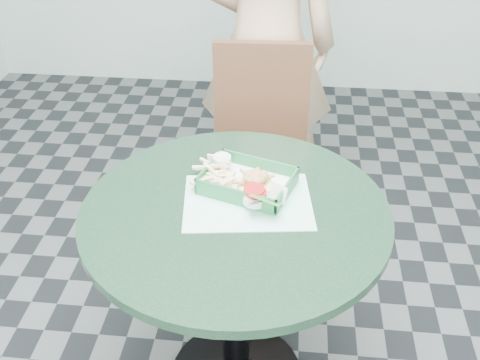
# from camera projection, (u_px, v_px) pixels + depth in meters

# --- Properties ---
(cafe_table) EXTENTS (0.89, 0.89, 0.75)m
(cafe_table) POSITION_uv_depth(u_px,v_px,m) (236.00, 258.00, 1.70)
(cafe_table) COLOR black
(cafe_table) RESTS_ON floor
(dining_chair) EXTENTS (0.40, 0.40, 0.93)m
(dining_chair) POSITION_uv_depth(u_px,v_px,m) (259.00, 141.00, 2.37)
(dining_chair) COLOR black
(dining_chair) RESTS_ON floor
(diner_person) EXTENTS (0.70, 0.46, 1.90)m
(diner_person) POSITION_uv_depth(u_px,v_px,m) (266.00, 21.00, 2.37)
(diner_person) COLOR tan
(diner_person) RESTS_ON floor
(placemat) EXTENTS (0.40, 0.32, 0.00)m
(placemat) POSITION_uv_depth(u_px,v_px,m) (248.00, 207.00, 1.63)
(placemat) COLOR #A4E3D7
(placemat) RESTS_ON cafe_table
(food_basket) EXTENTS (0.26, 0.19, 0.05)m
(food_basket) POSITION_uv_depth(u_px,v_px,m) (247.00, 189.00, 1.68)
(food_basket) COLOR #1E6736
(food_basket) RESTS_ON placemat
(crab_sandwich) EXTENTS (0.11, 0.11, 0.07)m
(crab_sandwich) POSITION_uv_depth(u_px,v_px,m) (257.00, 184.00, 1.64)
(crab_sandwich) COLOR #EBCD73
(crab_sandwich) RESTS_ON food_basket
(fries_pile) EXTENTS (0.14, 0.15, 0.05)m
(fries_pile) POSITION_uv_depth(u_px,v_px,m) (214.00, 184.00, 1.66)
(fries_pile) COLOR beige
(fries_pile) RESTS_ON food_basket
(sauce_ramekin) EXTENTS (0.06, 0.06, 0.03)m
(sauce_ramekin) POSITION_uv_depth(u_px,v_px,m) (215.00, 170.00, 1.70)
(sauce_ramekin) COLOR white
(sauce_ramekin) RESTS_ON food_basket
(garnish_cup) EXTENTS (0.11, 0.10, 0.04)m
(garnish_cup) POSITION_uv_depth(u_px,v_px,m) (267.00, 200.00, 1.59)
(garnish_cup) COLOR silver
(garnish_cup) RESTS_ON food_basket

